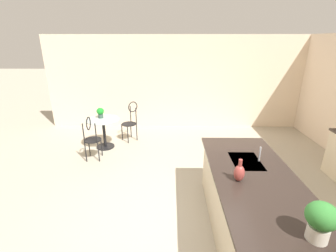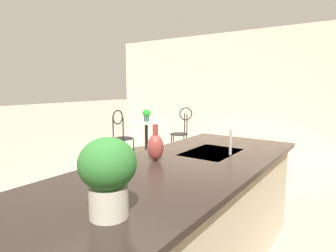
{
  "view_description": "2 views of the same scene",
  "coord_description": "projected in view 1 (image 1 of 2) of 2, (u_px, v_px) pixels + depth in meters",
  "views": [
    {
      "loc": [
        2.74,
        -0.22,
        2.54
      ],
      "look_at": [
        -1.67,
        -0.28,
        0.93
      ],
      "focal_mm": 25.17,
      "sensor_mm": 36.0,
      "label": 1
    },
    {
      "loc": [
        1.99,
        1.95,
        1.51
      ],
      "look_at": [
        -1.34,
        -0.39,
        0.92
      ],
      "focal_mm": 30.2,
      "sensor_mm": 36.0,
      "label": 2
    }
  ],
  "objects": [
    {
      "name": "ground_plane",
      "position": [
        186.0,
        225.0,
        3.44
      ],
      "size": [
        40.0,
        40.0,
        0.0
      ],
      "primitive_type": "plane",
      "color": "#B2A893"
    },
    {
      "name": "wall_left_window",
      "position": [
        179.0,
        83.0,
        6.98
      ],
      "size": [
        0.12,
        7.8,
        2.7
      ],
      "primitive_type": "cube",
      "color": "beige",
      "rests_on": "ground"
    },
    {
      "name": "kitchen_island",
      "position": [
        255.0,
        214.0,
        2.99
      ],
      "size": [
        2.8,
        1.06,
        0.92
      ],
      "color": "beige",
      "rests_on": "ground"
    },
    {
      "name": "bistro_table",
      "position": [
        104.0,
        131.0,
        5.8
      ],
      "size": [
        0.8,
        0.8,
        0.74
      ],
      "color": "black",
      "rests_on": "ground"
    },
    {
      "name": "chair_near_window",
      "position": [
        91.0,
        136.0,
        5.12
      ],
      "size": [
        0.49,
        0.4,
        1.04
      ],
      "color": "black",
      "rests_on": "ground"
    },
    {
      "name": "chair_by_island",
      "position": [
        131.0,
        119.0,
        6.21
      ],
      "size": [
        0.54,
        0.54,
        1.04
      ],
      "color": "black",
      "rests_on": "ground"
    },
    {
      "name": "sink_faucet",
      "position": [
        260.0,
        154.0,
        3.31
      ],
      "size": [
        0.02,
        0.02,
        0.22
      ],
      "primitive_type": "cylinder",
      "color": "#B2B5BA",
      "rests_on": "kitchen_island"
    },
    {
      "name": "potted_plant_on_table",
      "position": [
        100.0,
        112.0,
        5.75
      ],
      "size": [
        0.18,
        0.18,
        0.25
      ],
      "color": "#385147",
      "rests_on": "bistro_table"
    },
    {
      "name": "potted_plant_counter_far",
      "position": [
        321.0,
        220.0,
        1.96
      ],
      "size": [
        0.26,
        0.26,
        0.37
      ],
      "color": "beige",
      "rests_on": "kitchen_island"
    },
    {
      "name": "vase_on_counter",
      "position": [
        239.0,
        173.0,
        2.85
      ],
      "size": [
        0.13,
        0.13,
        0.29
      ],
      "color": "#993D38",
      "rests_on": "kitchen_island"
    }
  ]
}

